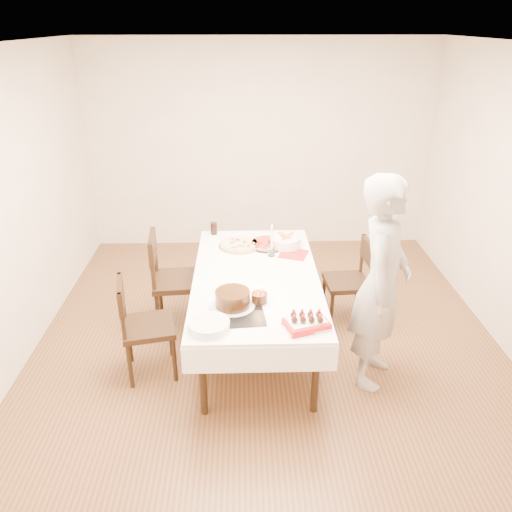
{
  "coord_description": "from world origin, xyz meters",
  "views": [
    {
      "loc": [
        -0.23,
        -4.0,
        2.87
      ],
      "look_at": [
        -0.12,
        0.04,
        0.95
      ],
      "focal_mm": 35.0,
      "sensor_mm": 36.0,
      "label": 1
    }
  ],
  "objects_px": {
    "person": "(381,284)",
    "layer_cake": "(233,299)",
    "cola_glass": "(214,228)",
    "chair_right_savory": "(346,282)",
    "pasta_bowl": "(286,241)",
    "chair_left_savory": "(178,281)",
    "chair_left_dessert": "(149,327)",
    "taper_candle": "(272,240)",
    "dining_table": "(256,310)",
    "pizza_white": "(240,245)",
    "birthday_cake": "(259,294)",
    "strawberry_box": "(306,323)",
    "pizza_pepperoni": "(268,244)"
  },
  "relations": [
    {
      "from": "pizza_white",
      "to": "layer_cake",
      "type": "relative_size",
      "value": 1.24
    },
    {
      "from": "pizza_pepperoni",
      "to": "layer_cake",
      "type": "xyz_separation_m",
      "value": [
        -0.34,
        -1.21,
        0.05
      ]
    },
    {
      "from": "pizza_pepperoni",
      "to": "pasta_bowl",
      "type": "distance_m",
      "value": 0.19
    },
    {
      "from": "chair_right_savory",
      "to": "taper_candle",
      "type": "xyz_separation_m",
      "value": [
        -0.77,
        0.03,
        0.47
      ]
    },
    {
      "from": "chair_left_dessert",
      "to": "pizza_pepperoni",
      "type": "distance_m",
      "value": 1.54
    },
    {
      "from": "taper_candle",
      "to": "strawberry_box",
      "type": "bearing_deg",
      "value": -81.35
    },
    {
      "from": "dining_table",
      "to": "pizza_pepperoni",
      "type": "height_order",
      "value": "pizza_pepperoni"
    },
    {
      "from": "person",
      "to": "dining_table",
      "type": "bearing_deg",
      "value": 86.85
    },
    {
      "from": "chair_left_savory",
      "to": "taper_candle",
      "type": "xyz_separation_m",
      "value": [
        0.93,
        0.07,
        0.4
      ]
    },
    {
      "from": "pasta_bowl",
      "to": "birthday_cake",
      "type": "bearing_deg",
      "value": -105.47
    },
    {
      "from": "chair_right_savory",
      "to": "taper_candle",
      "type": "distance_m",
      "value": 0.9
    },
    {
      "from": "person",
      "to": "pizza_pepperoni",
      "type": "xyz_separation_m",
      "value": [
        -0.87,
        1.17,
        -0.15
      ]
    },
    {
      "from": "pasta_bowl",
      "to": "pizza_white",
      "type": "bearing_deg",
      "value": 177.87
    },
    {
      "from": "chair_left_savory",
      "to": "person",
      "type": "height_order",
      "value": "person"
    },
    {
      "from": "chair_right_savory",
      "to": "cola_glass",
      "type": "height_order",
      "value": "chair_right_savory"
    },
    {
      "from": "person",
      "to": "chair_left_savory",
      "type": "bearing_deg",
      "value": 87.73
    },
    {
      "from": "layer_cake",
      "to": "pizza_pepperoni",
      "type": "bearing_deg",
      "value": 74.12
    },
    {
      "from": "person",
      "to": "pasta_bowl",
      "type": "distance_m",
      "value": 1.33
    },
    {
      "from": "layer_cake",
      "to": "cola_glass",
      "type": "bearing_deg",
      "value": 98.43
    },
    {
      "from": "pizza_pepperoni",
      "to": "strawberry_box",
      "type": "xyz_separation_m",
      "value": [
        0.22,
        -1.52,
        0.02
      ]
    },
    {
      "from": "pizza_white",
      "to": "layer_cake",
      "type": "distance_m",
      "value": 1.19
    },
    {
      "from": "chair_left_savory",
      "to": "pizza_white",
      "type": "relative_size",
      "value": 2.31
    },
    {
      "from": "pizza_white",
      "to": "birthday_cake",
      "type": "xyz_separation_m",
      "value": [
        0.16,
        -1.13,
        0.06
      ]
    },
    {
      "from": "chair_right_savory",
      "to": "taper_candle",
      "type": "relative_size",
      "value": 2.67
    },
    {
      "from": "person",
      "to": "layer_cake",
      "type": "bearing_deg",
      "value": 115.16
    },
    {
      "from": "taper_candle",
      "to": "chair_left_dessert",
      "type": "bearing_deg",
      "value": -143.86
    },
    {
      "from": "person",
      "to": "taper_candle",
      "type": "xyz_separation_m",
      "value": [
        -0.84,
        0.92,
        -0.0
      ]
    },
    {
      "from": "cola_glass",
      "to": "birthday_cake",
      "type": "bearing_deg",
      "value": -73.1
    },
    {
      "from": "chair_left_savory",
      "to": "chair_left_dessert",
      "type": "bearing_deg",
      "value": 71.65
    },
    {
      "from": "pizza_white",
      "to": "pizza_pepperoni",
      "type": "bearing_deg",
      "value": 3.78
    },
    {
      "from": "taper_candle",
      "to": "layer_cake",
      "type": "height_order",
      "value": "taper_candle"
    },
    {
      "from": "chair_right_savory",
      "to": "pasta_bowl",
      "type": "bearing_deg",
      "value": 154.56
    },
    {
      "from": "pasta_bowl",
      "to": "dining_table",
      "type": "bearing_deg",
      "value": -117.07
    },
    {
      "from": "chair_left_savory",
      "to": "chair_left_dessert",
      "type": "height_order",
      "value": "chair_left_savory"
    },
    {
      "from": "chair_left_savory",
      "to": "pizza_pepperoni",
      "type": "distance_m",
      "value": 0.99
    },
    {
      "from": "layer_cake",
      "to": "dining_table",
      "type": "bearing_deg",
      "value": 69.25
    },
    {
      "from": "pizza_pepperoni",
      "to": "cola_glass",
      "type": "relative_size",
      "value": 3.02
    },
    {
      "from": "dining_table",
      "to": "layer_cake",
      "type": "height_order",
      "value": "layer_cake"
    },
    {
      "from": "pasta_bowl",
      "to": "cola_glass",
      "type": "bearing_deg",
      "value": 154.7
    },
    {
      "from": "pasta_bowl",
      "to": "strawberry_box",
      "type": "bearing_deg",
      "value": -88.55
    },
    {
      "from": "pizza_white",
      "to": "pasta_bowl",
      "type": "height_order",
      "value": "pasta_bowl"
    },
    {
      "from": "chair_left_dessert",
      "to": "cola_glass",
      "type": "distance_m",
      "value": 1.51
    },
    {
      "from": "chair_right_savory",
      "to": "pasta_bowl",
      "type": "height_order",
      "value": "chair_right_savory"
    },
    {
      "from": "chair_left_savory",
      "to": "person",
      "type": "bearing_deg",
      "value": 149.02
    },
    {
      "from": "dining_table",
      "to": "chair_left_dessert",
      "type": "height_order",
      "value": "chair_left_dessert"
    },
    {
      "from": "strawberry_box",
      "to": "chair_left_savory",
      "type": "bearing_deg",
      "value": 132.93
    },
    {
      "from": "person",
      "to": "birthday_cake",
      "type": "bearing_deg",
      "value": 112.07
    },
    {
      "from": "chair_left_dessert",
      "to": "birthday_cake",
      "type": "height_order",
      "value": "chair_left_dessert"
    },
    {
      "from": "dining_table",
      "to": "person",
      "type": "bearing_deg",
      "value": -26.65
    },
    {
      "from": "strawberry_box",
      "to": "birthday_cake",
      "type": "bearing_deg",
      "value": 132.36
    }
  ]
}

